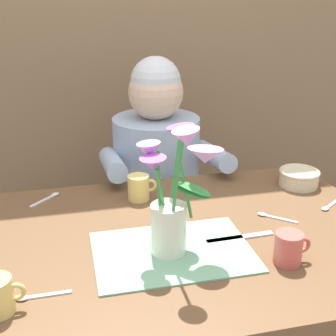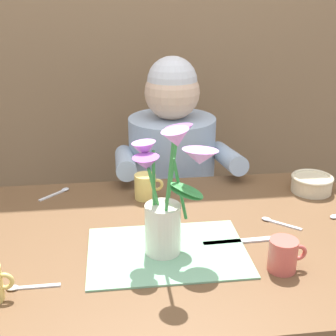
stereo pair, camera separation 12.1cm
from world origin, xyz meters
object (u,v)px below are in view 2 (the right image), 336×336
dinner_knife (238,241)px  ceramic_bowl (312,183)px  flower_vase (169,194)px  seated_person (172,197)px  tea_cup (146,186)px  ceramic_mug (283,255)px

dinner_knife → ceramic_bowl: bearing=39.3°
flower_vase → ceramic_bowl: size_ratio=2.60×
seated_person → tea_cup: 0.45m
seated_person → dinner_knife: bearing=-86.0°
seated_person → dinner_knife: seated_person is taller
ceramic_bowl → tea_cup: bearing=178.2°
seated_person → flower_vase: 0.78m
ceramic_bowl → ceramic_mug: 0.49m
seated_person → ceramic_mug: size_ratio=12.20×
flower_vase → dinner_knife: flower_vase is taller
seated_person → ceramic_bowl: bearing=-46.3°
seated_person → ceramic_mug: (0.16, -0.80, 0.22)m
tea_cup → dinner_knife: bearing=-53.9°
dinner_knife → ceramic_mug: 0.16m
ceramic_bowl → flower_vase: bearing=-148.9°
dinner_knife → ceramic_mug: (0.07, -0.14, 0.04)m
flower_vase → ceramic_mug: size_ratio=3.80×
ceramic_mug → ceramic_bowl: bearing=58.8°
ceramic_bowl → tea_cup: tea_cup is taller
flower_vase → ceramic_mug: flower_vase is taller
flower_vase → ceramic_mug: (0.26, -0.11, -0.12)m
seated_person → tea_cup: bearing=-113.5°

